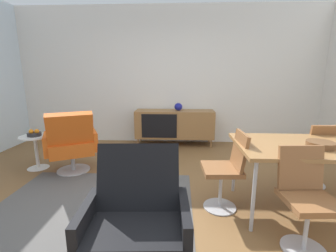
{
  "coord_description": "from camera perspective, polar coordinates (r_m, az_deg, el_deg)",
  "views": [
    {
      "loc": [
        0.24,
        -2.45,
        1.45
      ],
      "look_at": [
        0.09,
        0.48,
        0.8
      ],
      "focal_mm": 25.16,
      "sensor_mm": 36.0,
      "label": 1
    }
  ],
  "objects": [
    {
      "name": "ground_plane",
      "position": [
        2.86,
        -2.4,
        -17.97
      ],
      "size": [
        8.32,
        8.32,
        0.0
      ],
      "primitive_type": "plane",
      "color": "brown"
    },
    {
      "name": "area_rug",
      "position": [
        2.92,
        -17.47,
        -17.79
      ],
      "size": [
        2.2,
        1.7,
        0.01
      ],
      "primitive_type": "cube",
      "color": "#595654",
      "rests_on": "ground_plane"
    },
    {
      "name": "dining_table",
      "position": [
        2.87,
        32.19,
        -4.65
      ],
      "size": [
        1.6,
        0.9,
        0.74
      ],
      "color": "olive",
      "rests_on": "ground_plane"
    },
    {
      "name": "dining_chair_back_right",
      "position": [
        3.56,
        32.41,
        -5.45
      ],
      "size": [
        0.4,
        0.43,
        0.86
      ],
      "color": "brown",
      "rests_on": "ground_plane"
    },
    {
      "name": "wooden_bowl_on_table",
      "position": [
        2.76,
        32.99,
        -3.79
      ],
      "size": [
        0.26,
        0.26,
        0.06
      ],
      "primitive_type": "cylinder",
      "color": "brown",
      "rests_on": "dining_table"
    },
    {
      "name": "sideboard",
      "position": [
        4.86,
        1.58,
        0.51
      ],
      "size": [
        1.6,
        0.45,
        0.72
      ],
      "color": "olive",
      "rests_on": "ground_plane"
    },
    {
      "name": "lounge_chair_red",
      "position": [
        3.74,
        -22.39,
        -3.67
      ],
      "size": [
        0.87,
        0.86,
        0.95
      ],
      "color": "#D85919",
      "rests_on": "ground_plane"
    },
    {
      "name": "side_table_round",
      "position": [
        4.19,
        -29.32,
        -4.72
      ],
      "size": [
        0.44,
        0.44,
        0.52
      ],
      "color": "white",
      "rests_on": "ground_plane"
    },
    {
      "name": "dining_chair_near_window",
      "position": [
        2.63,
        14.16,
        -9.72
      ],
      "size": [
        0.44,
        0.42,
        0.86
      ],
      "color": "brown",
      "rests_on": "ground_plane"
    },
    {
      "name": "dining_chair_front_left",
      "position": [
        2.32,
        30.42,
        -14.26
      ],
      "size": [
        0.43,
        0.45,
        0.86
      ],
      "color": "brown",
      "rests_on": "ground_plane"
    },
    {
      "name": "fruit_bowl",
      "position": [
        4.14,
        -29.66,
        -1.61
      ],
      "size": [
        0.2,
        0.2,
        0.11
      ],
      "color": "#262628",
      "rests_on": "side_table_round"
    },
    {
      "name": "armchair_black_shell",
      "position": [
        1.79,
        -7.53,
        -20.9
      ],
      "size": [
        0.75,
        0.69,
        0.95
      ],
      "color": "black",
      "rests_on": "ground_plane"
    },
    {
      "name": "vase_cobalt",
      "position": [
        4.79,
        2.52,
        4.67
      ],
      "size": [
        0.16,
        0.16,
        0.15
      ],
      "color": "navy",
      "rests_on": "sideboard"
    },
    {
      "name": "wall_back",
      "position": [
        5.06,
        0.24,
        11.96
      ],
      "size": [
        6.8,
        0.12,
        2.8
      ],
      "primitive_type": "cube",
      "color": "white",
      "rests_on": "ground_plane"
    }
  ]
}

